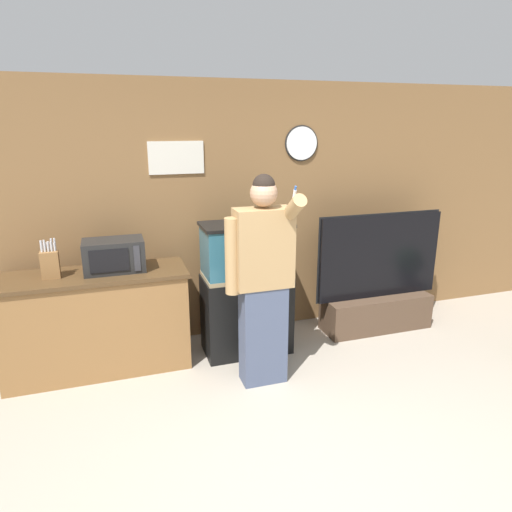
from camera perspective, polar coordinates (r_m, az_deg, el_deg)
The scene contains 8 objects.
ground_plane at distance 3.22m, azimuth 11.12°, elevation -26.98°, with size 18.00×18.00×0.00m, color gray.
wall_back_paneled at distance 4.73m, azimuth -2.56°, elevation 5.46°, with size 10.00×0.08×2.60m.
counter_island at distance 4.40m, azimuth -19.23°, elevation -7.80°, with size 1.63×0.58×0.93m.
microwave at distance 4.22m, azimuth -17.33°, elevation 0.08°, with size 0.52×0.33×0.28m.
knife_block at distance 4.21m, azimuth -24.34°, elevation -0.87°, with size 0.15×0.09×0.34m.
aquarium_on_stand at distance 4.42m, azimuth -1.21°, elevation -4.11°, with size 0.84×0.45×1.30m.
tv_on_stand at distance 5.17m, azimuth 14.85°, elevation -4.88°, with size 1.43×0.40×1.29m.
person_standing at distance 3.79m, azimuth 0.80°, elevation -2.93°, with size 0.57×0.43×1.81m.
Camera 1 is at (-1.24, -2.01, 2.20)m, focal length 32.00 mm.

